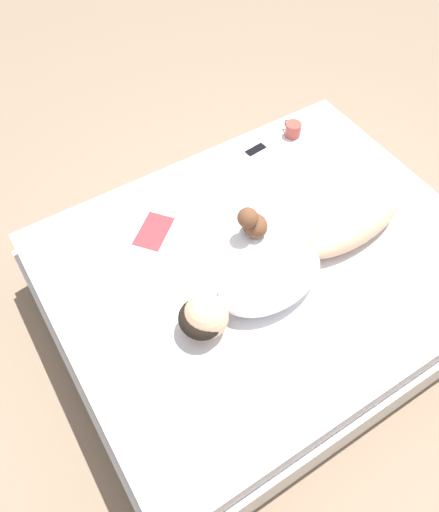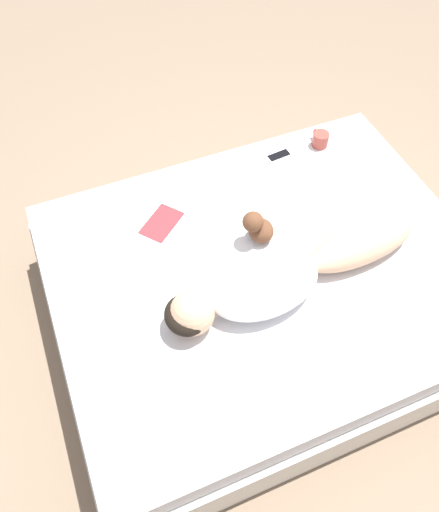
{
  "view_description": "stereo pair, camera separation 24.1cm",
  "coord_description": "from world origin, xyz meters",
  "px_view_note": "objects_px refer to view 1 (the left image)",
  "views": [
    {
      "loc": [
        -1.1,
        0.97,
        2.5
      ],
      "look_at": [
        0.1,
        0.21,
        0.54
      ],
      "focal_mm": 35.0,
      "sensor_mm": 36.0,
      "label": 1
    },
    {
      "loc": [
        -1.21,
        0.75,
        2.5
      ],
      "look_at": [
        0.1,
        0.21,
        0.54
      ],
      "focal_mm": 35.0,
      "sensor_mm": 36.0,
      "label": 2
    }
  ],
  "objects_px": {
    "cell_phone": "(256,150)",
    "person": "(286,267)",
    "open_magazine": "(173,237)",
    "coffee_mug": "(293,129)"
  },
  "relations": [
    {
      "from": "cell_phone",
      "to": "person",
      "type": "bearing_deg",
      "value": 148.44
    },
    {
      "from": "person",
      "to": "open_magazine",
      "type": "relative_size",
      "value": 2.39
    },
    {
      "from": "person",
      "to": "coffee_mug",
      "type": "height_order",
      "value": "person"
    },
    {
      "from": "coffee_mug",
      "to": "cell_phone",
      "type": "relative_size",
      "value": 0.79
    },
    {
      "from": "coffee_mug",
      "to": "cell_phone",
      "type": "distance_m",
      "value": 0.27
    },
    {
      "from": "person",
      "to": "cell_phone",
      "type": "relative_size",
      "value": 8.07
    },
    {
      "from": "coffee_mug",
      "to": "person",
      "type": "bearing_deg",
      "value": 140.87
    },
    {
      "from": "cell_phone",
      "to": "open_magazine",
      "type": "bearing_deg",
      "value": 107.35
    },
    {
      "from": "coffee_mug",
      "to": "open_magazine",
      "type": "bearing_deg",
      "value": 107.16
    },
    {
      "from": "coffee_mug",
      "to": "cell_phone",
      "type": "xyz_separation_m",
      "value": [
        0.0,
        0.26,
        -0.04
      ]
    }
  ]
}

